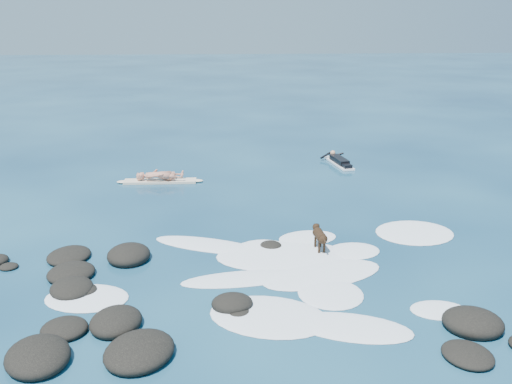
{
  "coord_description": "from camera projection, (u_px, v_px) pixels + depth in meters",
  "views": [
    {
      "loc": [
        0.03,
        -14.05,
        6.67
      ],
      "look_at": [
        1.16,
        4.0,
        0.9
      ],
      "focal_mm": 40.0,
      "sensor_mm": 36.0,
      "label": 1
    }
  ],
  "objects": [
    {
      "name": "ground",
      "position": [
        222.0,
        269.0,
        15.39
      ],
      "size": [
        160.0,
        160.0,
        0.0
      ],
      "primitive_type": "plane",
      "color": "#0A2642",
      "rests_on": "ground"
    },
    {
      "name": "reef_rocks",
      "position": [
        156.0,
        316.0,
        12.84
      ],
      "size": [
        14.73,
        7.79,
        0.54
      ],
      "color": "black",
      "rests_on": "ground"
    },
    {
      "name": "breaking_foam",
      "position": [
        296.0,
        269.0,
        15.4
      ],
      "size": [
        11.85,
        7.65,
        0.12
      ],
      "color": "white",
      "rests_on": "ground"
    },
    {
      "name": "standing_surfer_rig",
      "position": [
        159.0,
        164.0,
        22.93
      ],
      "size": [
        3.49,
        0.69,
        1.99
      ],
      "rotation": [
        0.0,
        0.0,
        -0.01
      ],
      "color": "beige",
      "rests_on": "ground"
    },
    {
      "name": "paddling_surfer_rig",
      "position": [
        339.0,
        161.0,
        25.84
      ],
      "size": [
        1.21,
        2.64,
        0.46
      ],
      "rotation": [
        0.0,
        0.0,
        1.75
      ],
      "color": "white",
      "rests_on": "ground"
    },
    {
      "name": "dog",
      "position": [
        319.0,
        235.0,
        16.43
      ],
      "size": [
        0.37,
        1.16,
        0.74
      ],
      "rotation": [
        0.0,
        0.0,
        1.68
      ],
      "color": "black",
      "rests_on": "ground"
    }
  ]
}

